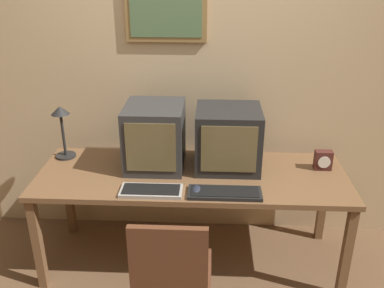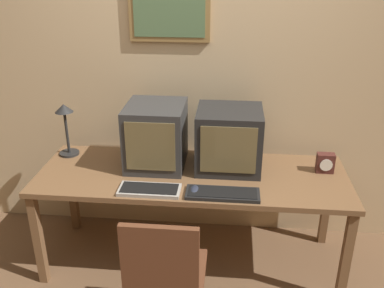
% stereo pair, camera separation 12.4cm
% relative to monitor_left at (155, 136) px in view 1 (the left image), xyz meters
% --- Properties ---
extents(wall_back, '(8.00, 0.08, 2.60)m').
position_rel_monitor_left_xyz_m(wall_back, '(0.26, 0.37, 0.36)').
color(wall_back, '#D1B284').
rests_on(wall_back, ground_plane).
extents(desk, '(2.09, 0.74, 0.72)m').
position_rel_monitor_left_xyz_m(desk, '(0.26, -0.12, -0.29)').
color(desk, brown).
rests_on(desk, ground_plane).
extents(monitor_left, '(0.40, 0.43, 0.44)m').
position_rel_monitor_left_xyz_m(monitor_left, '(0.00, 0.00, 0.00)').
color(monitor_left, '#333333').
rests_on(monitor_left, desk).
extents(monitor_right, '(0.44, 0.41, 0.42)m').
position_rel_monitor_left_xyz_m(monitor_right, '(0.50, 0.01, -0.01)').
color(monitor_right, black).
rests_on(monitor_right, desk).
extents(keyboard_main, '(0.39, 0.17, 0.03)m').
position_rel_monitor_left_xyz_m(keyboard_main, '(0.02, -0.39, -0.21)').
color(keyboard_main, '#A8A399').
rests_on(keyboard_main, desk).
extents(keyboard_side, '(0.46, 0.16, 0.03)m').
position_rel_monitor_left_xyz_m(keyboard_side, '(0.48, -0.39, -0.21)').
color(keyboard_side, black).
rests_on(keyboard_side, desk).
extents(mouse_near_keyboard, '(0.06, 0.11, 0.03)m').
position_rel_monitor_left_xyz_m(mouse_near_keyboard, '(0.30, -0.37, -0.20)').
color(mouse_near_keyboard, '#282D3D').
rests_on(mouse_near_keyboard, desk).
extents(desk_clock, '(0.12, 0.07, 0.14)m').
position_rel_monitor_left_xyz_m(desk_clock, '(1.16, -0.01, -0.15)').
color(desk_clock, '#4C231E').
rests_on(desk_clock, desk).
extents(desk_lamp, '(0.14, 0.14, 0.39)m').
position_rel_monitor_left_xyz_m(desk_lamp, '(-0.68, 0.10, 0.04)').
color(desk_lamp, black).
rests_on(desk_lamp, desk).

